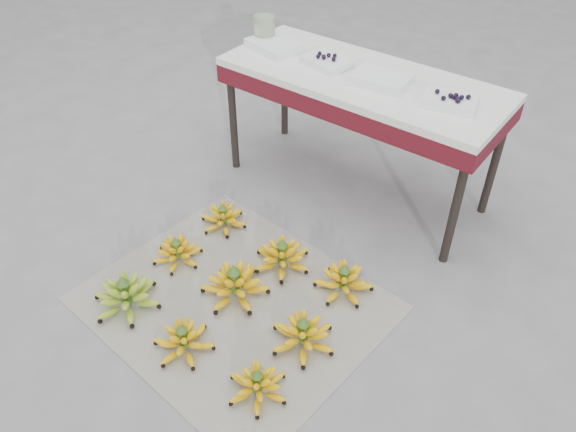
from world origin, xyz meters
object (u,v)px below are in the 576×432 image
Objects in this scene: bunch_mid_left at (177,252)px; glass_jar at (264,29)px; newspaper_mat at (234,303)px; bunch_back_right at (344,281)px; tray_far_left at (274,45)px; bunch_front_center at (184,341)px; bunch_back_center at (282,256)px; vendor_table at (361,90)px; bunch_front_left at (126,296)px; bunch_mid_right at (303,335)px; bunch_front_right at (257,385)px; bunch_back_left at (223,218)px; tray_far_right at (450,101)px; bunch_mid_center at (235,285)px; tray_right at (381,79)px; tray_left at (327,62)px.

glass_jar is (-0.28, 1.06, 0.71)m from bunch_mid_left.
newspaper_mat is 4.60× the size of bunch_back_right.
tray_far_left reaches higher than newspaper_mat.
bunch_front_center is 0.64m from bunch_back_center.
vendor_table is (-0.04, 1.08, 0.61)m from newspaper_mat.
glass_jar is at bearing 112.01° from bunch_front_center.
bunch_front_left is at bearing -103.40° from vendor_table.
tray_far_left reaches higher than bunch_mid_right.
bunch_back_left is at bearing 146.84° from bunch_front_right.
vendor_table is at bearing 176.90° from tray_far_right.
vendor_table is at bearing 73.58° from bunch_mid_center.
bunch_front_left is at bearing -172.20° from bunch_front_right.
bunch_front_right is 0.70× the size of bunch_mid_center.
vendor_table is at bearing 67.64° from bunch_back_left.
newspaper_mat is 3.98× the size of tray_far_left.
bunch_mid_right is 1.03× the size of tray_right.
tray_left reaches higher than bunch_front_left.
vendor_table is at bearing 87.91° from bunch_front_center.
bunch_back_center is at bearing 59.94° from bunch_front_left.
tray_right is (0.12, -0.03, 0.10)m from vendor_table.
tray_left is at bearing 124.20° from bunch_back_center.
bunch_front_left is 1.52m from tray_far_left.
glass_jar is at bearing 146.52° from bunch_back_center.
bunch_mid_center reaches higher than bunch_front_center.
bunch_front_right is at bearing -65.16° from tray_left.
bunch_mid_right is at bearing 19.31° from bunch_mid_left.
bunch_back_center is at bearing -69.74° from tray_left.
tray_far_right is (1.02, -0.01, -0.00)m from tray_far_left.
bunch_front_center is 1.58m from tray_far_right.
bunch_mid_center is at bearing -86.91° from bunch_back_center.
bunch_front_center is (0.00, -0.32, 0.06)m from newspaper_mat.
bunch_back_left is at bearing -140.91° from tray_far_right.
bunch_back_right reaches higher than bunch_front_center.
newspaper_mat is 0.08m from bunch_mid_center.
bunch_back_center is at bearing -173.69° from bunch_back_right.
bunch_front_left reaches higher than bunch_front_right.
bunch_mid_center is at bearing 147.99° from bunch_front_right.
bunch_mid_left is 0.79m from bunch_mid_right.
bunch_mid_center is (0.34, 0.34, 0.00)m from bunch_front_left.
tray_right is at bearing 66.98° from bunch_mid_center.
bunch_back_left is at bearing -117.01° from vendor_table.
bunch_front_center reaches higher than bunch_back_left.
tray_far_right reaches higher than bunch_front_center.
bunch_front_right is 1.03× the size of tray_left.
bunch_back_right is 0.19× the size of vendor_table.
bunch_mid_right is 1.69m from glass_jar.
newspaper_mat is 1.30m from tray_left.
newspaper_mat is at bearing -57.97° from glass_jar.
tray_far_left reaches higher than bunch_mid_center.
bunch_front_right is 0.86m from bunch_mid_left.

